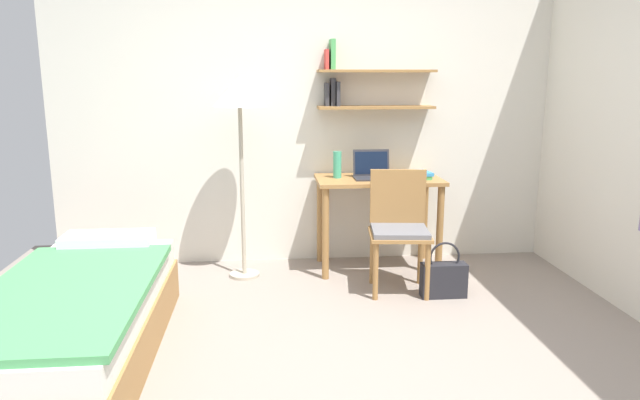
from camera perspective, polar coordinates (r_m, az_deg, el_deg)
The scene contains 10 objects.
ground_plane at distance 3.36m, azimuth 2.73°, elevation -16.15°, with size 5.28×5.28×0.00m, color gray.
wall_back at distance 4.98m, azimuth -0.29°, elevation 8.81°, with size 4.40×0.27×2.60m.
bed at distance 3.61m, azimuth -22.70°, elevation -10.88°, with size 0.86×1.95×0.54m.
desk at distance 4.82m, azimuth 5.72°, elevation 0.38°, with size 1.02×0.55×0.77m.
desk_chair at distance 4.39m, azimuth 7.72°, elevation -2.44°, with size 0.48×0.46×0.90m.
standing_lamp at distance 4.53m, azimuth -7.85°, elevation 9.48°, with size 0.41×0.41×1.58m.
laptop at distance 4.78m, azimuth 5.12°, elevation 2.85°, with size 0.31×0.23×0.23m.
water_bottle at distance 4.76m, azimuth 1.70°, elevation 3.47°, with size 0.07×0.07×0.22m, color #42A87F.
book_stack at distance 4.83m, azimuth 9.73°, elevation 2.45°, with size 0.17×0.25×0.06m.
handbag at distance 4.38m, azimuth 11.99°, elevation -7.50°, with size 0.33×0.12×0.42m.
Camera 1 is at (-0.43, -2.93, 1.59)m, focal length 32.75 mm.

